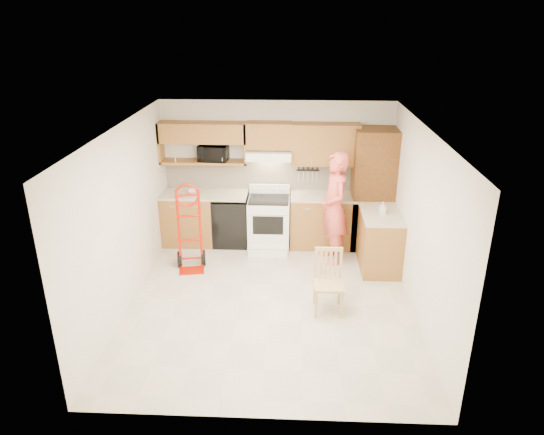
# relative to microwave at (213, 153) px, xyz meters

# --- Properties ---
(floor) EXTENTS (4.00, 4.50, 0.02)m
(floor) POSITION_rel_microwave_xyz_m (1.08, -2.08, -1.64)
(floor) COLOR beige
(floor) RESTS_ON ground
(ceiling) EXTENTS (4.00, 4.50, 0.02)m
(ceiling) POSITION_rel_microwave_xyz_m (1.08, -2.08, 0.88)
(ceiling) COLOR white
(ceiling) RESTS_ON ground
(wall_back) EXTENTS (4.00, 0.02, 2.50)m
(wall_back) POSITION_rel_microwave_xyz_m (1.08, 0.17, -0.38)
(wall_back) COLOR silver
(wall_back) RESTS_ON ground
(wall_front) EXTENTS (4.00, 0.02, 2.50)m
(wall_front) POSITION_rel_microwave_xyz_m (1.08, -4.34, -0.38)
(wall_front) COLOR silver
(wall_front) RESTS_ON ground
(wall_left) EXTENTS (0.02, 4.50, 2.50)m
(wall_left) POSITION_rel_microwave_xyz_m (-0.93, -2.08, -0.38)
(wall_left) COLOR silver
(wall_left) RESTS_ON ground
(wall_right) EXTENTS (0.02, 4.50, 2.50)m
(wall_right) POSITION_rel_microwave_xyz_m (3.09, -2.08, -0.38)
(wall_right) COLOR silver
(wall_right) RESTS_ON ground
(backsplash) EXTENTS (3.92, 0.03, 0.55)m
(backsplash) POSITION_rel_microwave_xyz_m (1.08, 0.15, -0.43)
(backsplash) COLOR beige
(backsplash) RESTS_ON wall_back
(lower_cab_left) EXTENTS (0.90, 0.60, 0.90)m
(lower_cab_left) POSITION_rel_microwave_xyz_m (-0.47, -0.14, -1.18)
(lower_cab_left) COLOR brown
(lower_cab_left) RESTS_ON ground
(dishwasher) EXTENTS (0.60, 0.60, 0.85)m
(dishwasher) POSITION_rel_microwave_xyz_m (0.28, -0.14, -1.20)
(dishwasher) COLOR black
(dishwasher) RESTS_ON ground
(lower_cab_right) EXTENTS (1.14, 0.60, 0.90)m
(lower_cab_right) POSITION_rel_microwave_xyz_m (1.91, -0.14, -1.18)
(lower_cab_right) COLOR brown
(lower_cab_right) RESTS_ON ground
(countertop_left) EXTENTS (1.50, 0.63, 0.04)m
(countertop_left) POSITION_rel_microwave_xyz_m (-0.17, -0.13, -0.71)
(countertop_left) COLOR beige
(countertop_left) RESTS_ON lower_cab_left
(countertop_right) EXTENTS (1.14, 0.63, 0.04)m
(countertop_right) POSITION_rel_microwave_xyz_m (1.91, -0.13, -0.71)
(countertop_right) COLOR beige
(countertop_right) RESTS_ON lower_cab_right
(cab_return_right) EXTENTS (0.60, 1.00, 0.90)m
(cab_return_right) POSITION_rel_microwave_xyz_m (2.78, -0.94, -1.18)
(cab_return_right) COLOR brown
(cab_return_right) RESTS_ON ground
(countertop_return) EXTENTS (0.63, 1.00, 0.04)m
(countertop_return) POSITION_rel_microwave_xyz_m (2.78, -0.94, -0.71)
(countertop_return) COLOR beige
(countertop_return) RESTS_ON cab_return_right
(pantry_tall) EXTENTS (0.70, 0.60, 2.10)m
(pantry_tall) POSITION_rel_microwave_xyz_m (2.73, -0.14, -0.58)
(pantry_tall) COLOR brown
(pantry_tall) RESTS_ON ground
(upper_cab_left) EXTENTS (1.50, 0.33, 0.34)m
(upper_cab_left) POSITION_rel_microwave_xyz_m (-0.17, 0.00, 0.35)
(upper_cab_left) COLOR brown
(upper_cab_left) RESTS_ON wall_back
(upper_shelf_mw) EXTENTS (1.50, 0.33, 0.04)m
(upper_shelf_mw) POSITION_rel_microwave_xyz_m (-0.17, 0.00, -0.16)
(upper_shelf_mw) COLOR brown
(upper_shelf_mw) RESTS_ON wall_back
(upper_cab_center) EXTENTS (0.76, 0.33, 0.44)m
(upper_cab_center) POSITION_rel_microwave_xyz_m (0.96, 0.00, 0.31)
(upper_cab_center) COLOR brown
(upper_cab_center) RESTS_ON wall_back
(upper_cab_right) EXTENTS (1.14, 0.33, 0.70)m
(upper_cab_right) POSITION_rel_microwave_xyz_m (1.91, 0.00, 0.17)
(upper_cab_right) COLOR brown
(upper_cab_right) RESTS_ON wall_back
(range_hood) EXTENTS (0.76, 0.46, 0.14)m
(range_hood) POSITION_rel_microwave_xyz_m (0.96, -0.06, 0.00)
(range_hood) COLOR white
(range_hood) RESTS_ON wall_back
(knife_strip) EXTENTS (0.40, 0.05, 0.29)m
(knife_strip) POSITION_rel_microwave_xyz_m (1.63, 0.12, -0.39)
(knife_strip) COLOR black
(knife_strip) RESTS_ON backsplash
(microwave) EXTENTS (0.53, 0.38, 0.27)m
(microwave) POSITION_rel_microwave_xyz_m (0.00, 0.00, 0.00)
(microwave) COLOR black
(microwave) RESTS_ON upper_shelf_mw
(range) EXTENTS (0.71, 0.94, 1.05)m
(range) POSITION_rel_microwave_xyz_m (0.96, -0.28, -1.10)
(range) COLOR white
(range) RESTS_ON ground
(person) EXTENTS (0.59, 0.76, 1.86)m
(person) POSITION_rel_microwave_xyz_m (2.04, -0.74, -0.69)
(person) COLOR #E15147
(person) RESTS_ON ground
(hand_truck) EXTENTS (0.59, 0.56, 1.30)m
(hand_truck) POSITION_rel_microwave_xyz_m (-0.24, -1.14, -0.98)
(hand_truck) COLOR #BE1203
(hand_truck) RESTS_ON ground
(dining_chair) EXTENTS (0.41, 0.45, 0.89)m
(dining_chair) POSITION_rel_microwave_xyz_m (1.89, -2.29, -1.18)
(dining_chair) COLOR tan
(dining_chair) RESTS_ON ground
(soap_bottle) EXTENTS (0.09, 0.09, 0.19)m
(soap_bottle) POSITION_rel_microwave_xyz_m (2.78, -0.94, -0.59)
(soap_bottle) COLOR white
(soap_bottle) RESTS_ON countertop_return
(bowl) EXTENTS (0.24, 0.24, 0.05)m
(bowl) POSITION_rel_microwave_xyz_m (-0.35, -0.14, -0.66)
(bowl) COLOR white
(bowl) RESTS_ON countertop_left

